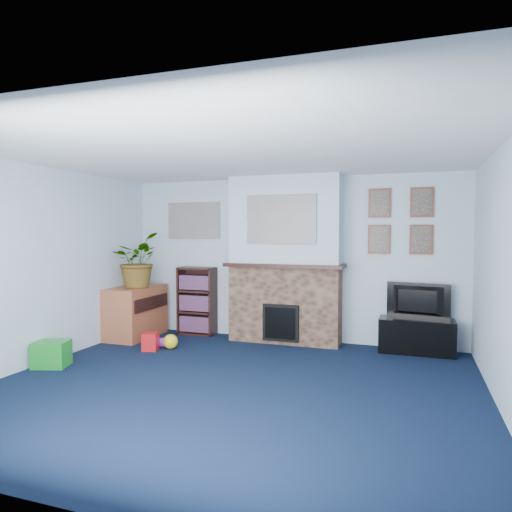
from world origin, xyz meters
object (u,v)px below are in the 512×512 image
at_px(television, 417,301).
at_px(tv_stand, 416,336).
at_px(bookshelf, 197,302).
at_px(sideboard, 135,314).

bearing_deg(television, tv_stand, 99.79).
height_order(television, bookshelf, bookshelf).
distance_m(tv_stand, sideboard, 4.07).
bearing_deg(tv_stand, bookshelf, 178.65).
bearing_deg(tv_stand, television, 90.00).
distance_m(television, bookshelf, 3.25).
distance_m(tv_stand, television, 0.46).
relative_size(bookshelf, sideboard, 1.06).
distance_m(bookshelf, sideboard, 0.95).
xyz_separation_m(tv_stand, sideboard, (-4.05, -0.42, 0.12)).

